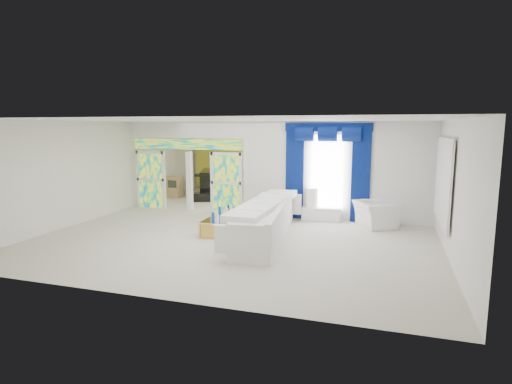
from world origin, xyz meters
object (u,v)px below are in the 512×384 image
(coffee_table, at_px, (222,224))
(console_table, at_px, (321,214))
(armchair, at_px, (375,214))
(grand_piano, at_px, (221,183))
(white_sofa, at_px, (266,222))

(coffee_table, distance_m, console_table, 3.23)
(armchair, height_order, grand_piano, grand_piano)
(coffee_table, xyz_separation_m, armchair, (3.99, 1.78, 0.17))
(coffee_table, height_order, armchair, armchair)
(coffee_table, bearing_deg, white_sofa, -12.53)
(console_table, height_order, armchair, armchair)
(coffee_table, height_order, grand_piano, grand_piano)
(console_table, distance_m, armchair, 1.65)
(console_table, xyz_separation_m, grand_piano, (-4.74, 3.53, 0.33))
(white_sofa, height_order, grand_piano, grand_piano)
(white_sofa, bearing_deg, coffee_table, 160.46)
(armchair, bearing_deg, console_table, 47.10)
(grand_piano, bearing_deg, console_table, -56.11)
(white_sofa, distance_m, console_table, 2.69)
(white_sofa, bearing_deg, console_table, 60.05)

